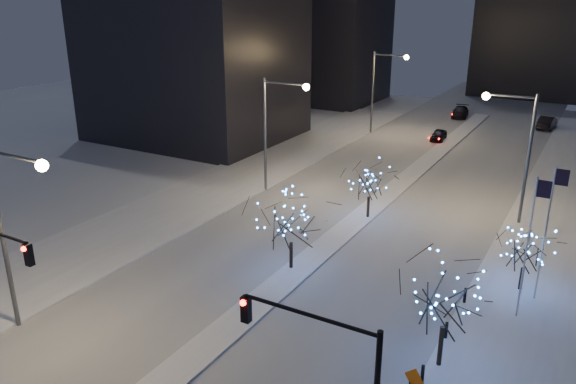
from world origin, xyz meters
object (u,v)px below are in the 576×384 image
Objects in this scene: street_lamp_w_mid at (275,120)px; street_lamp_east at (517,141)px; construction_sign at (414,383)px; traffic_signal_east at (333,375)px; car_near at (439,135)px; street_lamp_w_far at (381,82)px; holiday_tree_plaza_near at (446,297)px; street_lamp_w_near at (11,217)px; holiday_tree_plaza_far at (526,249)px; car_mid at (547,122)px; car_far at (460,112)px; holiday_tree_median_near at (291,219)px; holiday_tree_median_far at (369,182)px.

street_lamp_east is at bearing 8.96° from street_lamp_w_mid.
construction_sign is at bearing -47.02° from street_lamp_w_mid.
car_near is (-10.44, 51.40, -4.11)m from traffic_signal_east.
street_lamp_w_mid is 1.00× the size of street_lamp_w_far.
street_lamp_w_near is at bearing -158.45° from holiday_tree_plaza_near.
construction_sign is at bearing 75.76° from traffic_signal_east.
holiday_tree_plaza_far is (3.76, 18.21, -2.00)m from traffic_signal_east.
street_lamp_w_near is at bearing 78.69° from car_mid.
traffic_signal_east reaches higher than car_far.
street_lamp_w_mid and street_lamp_w_far have the same top height.
street_lamp_east is 1.78× the size of holiday_tree_median_near.
street_lamp_w_far is 1.00× the size of street_lamp_east.
car_near is 37.67m from holiday_tree_median_near.
traffic_signal_east is 3.74× the size of construction_sign.
car_mid is 46.55m from holiday_tree_plaza_far.
holiday_tree_median_near is at bearing -77.21° from street_lamp_w_far.
car_near is (7.44, 25.40, -5.85)m from street_lamp_w_mid.
street_lamp_w_near is 2.45× the size of holiday_tree_plaza_far.
street_lamp_east reaches higher than holiday_tree_median_far.
street_lamp_w_far is at bearing -120.74° from car_far.
traffic_signal_east is 16.81m from holiday_tree_median_near.
street_lamp_w_near and street_lamp_east have the same top height.
traffic_signal_east is 1.42× the size of car_mid.
car_near is 36.16m from holiday_tree_plaza_far.
street_lamp_east reaches higher than car_mid.
holiday_tree_median_near is at bearing -95.45° from holiday_tree_median_far.
car_far is (-11.53, 1.50, -0.08)m from car_mid.
street_lamp_w_near reaches higher than car_far.
street_lamp_w_mid is 28.70m from construction_sign.
holiday_tree_median_far is at bearing 67.97° from street_lamp_w_near.
traffic_signal_east reaches higher than holiday_tree_plaza_near.
street_lamp_east reaches higher than traffic_signal_east.
street_lamp_east is at bearing 55.81° from street_lamp_w_near.
street_lamp_w_near reaches higher than car_near.
street_lamp_east reaches higher than car_near.
car_mid is 59.23m from construction_sign.
street_lamp_w_near is 1.78× the size of holiday_tree_median_near.
holiday_tree_median_far is at bearing -93.56° from car_far.
car_far is (-1.03, 14.67, 0.08)m from car_near.
holiday_tree_plaza_near is 2.97× the size of construction_sign.
street_lamp_w_far is 2.45× the size of holiday_tree_plaza_far.
holiday_tree_median_near is (-9.44, 13.85, -1.27)m from traffic_signal_east.
car_mid is 55.99m from holiday_tree_plaza_near.
car_far is at bearing 107.66° from holiday_tree_plaza_far.
traffic_signal_east is 25.81m from holiday_tree_median_far.
holiday_tree_plaza_far is 13.16m from construction_sign.
street_lamp_w_mid is at bearing 124.51° from traffic_signal_east.
holiday_tree_median_far is at bearing -70.52° from street_lamp_w_far.
street_lamp_w_near is 15.66m from holiday_tree_median_near.
holiday_tree_plaza_near is (13.03, -57.40, 3.06)m from car_far.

